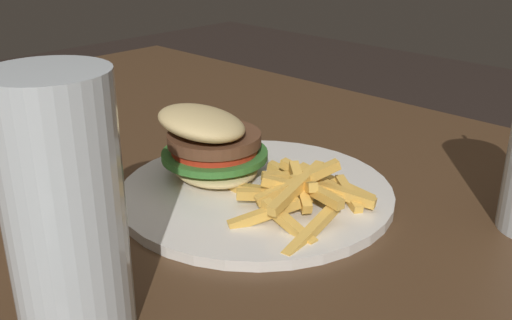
{
  "coord_description": "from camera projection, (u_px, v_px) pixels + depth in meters",
  "views": [
    {
      "loc": [
        -0.37,
        0.13,
        1.0
      ],
      "look_at": [
        0.01,
        -0.26,
        0.77
      ],
      "focal_mm": 42.0,
      "sensor_mm": 36.0,
      "label": 1
    }
  ],
  "objects": [
    {
      "name": "meal_plate_near",
      "position": [
        238.0,
        170.0,
        0.61
      ],
      "size": [
        0.27,
        0.27,
        0.09
      ],
      "color": "white",
      "rests_on": "dining_table"
    },
    {
      "name": "beer_glass",
      "position": [
        65.0,
        215.0,
        0.38
      ],
      "size": [
        0.08,
        0.08,
        0.18
      ],
      "color": "silver",
      "rests_on": "dining_table"
    },
    {
      "name": "spoon",
      "position": [
        62.0,
        207.0,
        0.57
      ],
      "size": [
        0.15,
        0.14,
        0.02
      ],
      "rotation": [
        0.0,
        0.0,
        2.4
      ],
      "color": "silver",
      "rests_on": "dining_table"
    }
  ]
}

